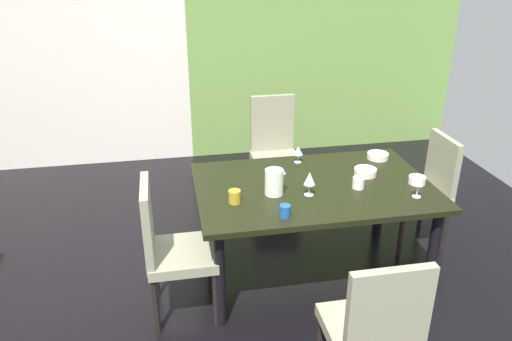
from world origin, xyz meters
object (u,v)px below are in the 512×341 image
Objects in this scene: chair_left_near at (169,245)px; serving_bowl_near_shelf at (417,180)px; chair_head_near at (375,328)px; chair_right_far at (426,185)px; cup_north at (358,183)px; chair_head_far at (274,147)px; serving_bowl_left at (365,172)px; serving_bowl_right at (378,156)px; cup_south at (235,197)px; cup_near_window at (285,211)px; pitcher_rear at (274,182)px; wine_glass_west at (419,182)px; wine_glass_front at (310,179)px; wine_glass_corner at (298,151)px; dining_table at (313,195)px.

chair_left_near is 1.80m from serving_bowl_near_shelf.
chair_right_far is (1.08, 1.51, -0.01)m from chair_head_near.
chair_head_far is at bearing 102.17° from cup_north.
cup_north reaches higher than serving_bowl_left.
serving_bowl_right is 1.88× the size of cup_south.
pitcher_rear is (0.00, 0.32, 0.05)m from cup_near_window.
chair_right_far is 0.69m from serving_bowl_left.
chair_head_far is at bearing 145.34° from chair_left_near.
wine_glass_west reaches higher than cup_north.
chair_head_near is 1.38m from serving_bowl_near_shelf.
wine_glass_front is (-0.04, 1.09, 0.33)m from chair_head_near.
serving_bowl_near_shelf is (-0.31, -0.38, 0.25)m from chair_right_far.
cup_south is (-0.52, -0.02, -0.08)m from wine_glass_front.
chair_head_near reaches higher than cup_south.
chair_right_far is 5.58× the size of serving_bowl_right.
serving_bowl_near_shelf is 0.44m from cup_north.
serving_bowl_right is at bearing 23.20° from cup_south.
chair_head_near is 1.22m from pitcher_rear.
pitcher_rear is at bearing 178.46° from serving_bowl_near_shelf.
wine_glass_corner is 0.91m from serving_bowl_near_shelf.
pitcher_rear is at bearing 103.16° from chair_head_near.
chair_left_near is (-1.05, -0.26, -0.13)m from dining_table.
chair_head_near is 2.49m from chair_head_far.
chair_head_far is 0.88m from wine_glass_corner.
cup_north is at bearing 73.65° from chair_head_near.
chair_head_far is at bearing 77.06° from pitcher_rear.
chair_right_far is at bearing 51.11° from serving_bowl_near_shelf.
cup_south is at bearing -135.57° from wine_glass_corner.
cup_near_window is at bearing -140.89° from serving_bowl_right.
chair_right_far is at bearing 20.30° from wine_glass_front.
wine_glass_corner is 1.47× the size of cup_south.
serving_bowl_left is 1.36× the size of serving_bowl_near_shelf.
wine_glass_west is at bearing -117.37° from serving_bowl_near_shelf.
pitcher_rear is (-0.60, 0.02, 0.05)m from cup_north.
chair_head_near is 1.40m from chair_left_near.
cup_south is (-1.23, 0.15, -0.07)m from wine_glass_west.
dining_table is 1.09m from chair_right_far.
wine_glass_front is at bearing -154.86° from serving_bowl_left.
serving_bowl_near_shelf is at bearing -0.88° from cup_north.
cup_north is (-0.75, -0.38, 0.27)m from chair_right_far.
wine_glass_front is 1.92× the size of cup_south.
serving_bowl_right is (0.65, -0.05, -0.07)m from wine_glass_corner.
wine_glass_front is at bearing 48.33° from cup_near_window.
serving_bowl_right is (0.72, 0.51, -0.10)m from wine_glass_front.
serving_bowl_near_shelf is at bearing -1.54° from pitcher_rear.
cup_north is at bearing -123.87° from serving_bowl_left.
serving_bowl_left is at bearing 25.14° from wine_glass_front.
wine_glass_west is 1.24m from cup_south.
serving_bowl_right is (-0.09, 0.48, -0.00)m from serving_bowl_near_shelf.
wine_glass_corner is 0.59m from pitcher_rear.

